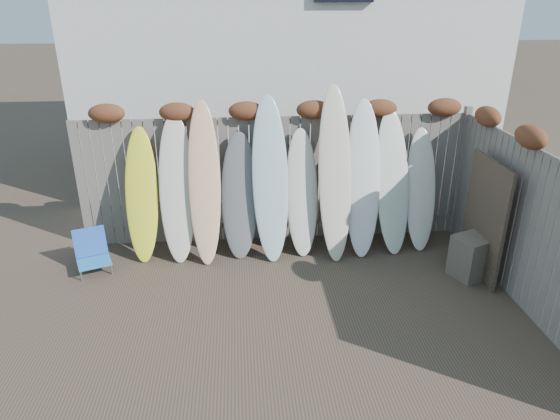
{
  "coord_description": "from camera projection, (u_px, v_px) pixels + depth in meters",
  "views": [
    {
      "loc": [
        -0.52,
        -4.94,
        3.65
      ],
      "look_at": [
        0.0,
        1.2,
        1.0
      ],
      "focal_mm": 32.0,
      "sensor_mm": 36.0,
      "label": 1
    }
  ],
  "objects": [
    {
      "name": "ground",
      "position": [
        288.0,
        325.0,
        6.01
      ],
      "size": [
        80.0,
        80.0,
        0.0
      ],
      "primitive_type": "plane",
      "color": "#493A2D"
    },
    {
      "name": "back_fence",
      "position": [
        277.0,
        169.0,
        7.73
      ],
      "size": [
        6.05,
        0.28,
        2.24
      ],
      "color": "slate",
      "rests_on": "ground"
    },
    {
      "name": "right_fence",
      "position": [
        533.0,
        222.0,
        6.02
      ],
      "size": [
        0.28,
        4.4,
        2.24
      ],
      "color": "slate",
      "rests_on": "ground"
    },
    {
      "name": "house",
      "position": [
        282.0,
        18.0,
        10.72
      ],
      "size": [
        8.5,
        5.5,
        6.33
      ],
      "color": "silver",
      "rests_on": "ground"
    },
    {
      "name": "beach_chair",
      "position": [
        92.0,
        252.0,
        7.15
      ],
      "size": [
        0.59,
        0.61,
        0.6
      ],
      "color": "#297ECF",
      "rests_on": "ground"
    },
    {
      "name": "wooden_crate",
      "position": [
        473.0,
        256.0,
        6.96
      ],
      "size": [
        0.64,
        0.59,
        0.6
      ],
      "primitive_type": "cube",
      "rotation": [
        0.0,
        0.0,
        0.38
      ],
      "color": "brown",
      "rests_on": "ground"
    },
    {
      "name": "lattice_panel",
      "position": [
        484.0,
        219.0,
        6.84
      ],
      "size": [
        0.06,
        1.11,
        1.67
      ],
      "primitive_type": "cube",
      "rotation": [
        0.0,
        0.0,
        -0.01
      ],
      "color": "brown",
      "rests_on": "ground"
    },
    {
      "name": "surfboard_0",
      "position": [
        142.0,
        195.0,
        7.3
      ],
      "size": [
        0.5,
        0.7,
        1.93
      ],
      "primitive_type": "ellipsoid",
      "rotation": [
        -0.31,
        0.0,
        -0.03
      ],
      "color": "yellow",
      "rests_on": "ground"
    },
    {
      "name": "surfboard_1",
      "position": [
        177.0,
        189.0,
        7.28
      ],
      "size": [
        0.52,
        0.75,
        2.11
      ],
      "primitive_type": "ellipsoid",
      "rotation": [
        -0.31,
        0.0,
        0.01
      ],
      "color": "beige",
      "rests_on": "ground"
    },
    {
      "name": "surfboard_2",
      "position": [
        204.0,
        183.0,
        7.22
      ],
      "size": [
        0.47,
        0.81,
        2.31
      ],
      "primitive_type": "ellipsoid",
      "rotation": [
        -0.31,
        0.0,
        0.0
      ],
      "color": "tan",
      "rests_on": "ground"
    },
    {
      "name": "surfboard_3",
      "position": [
        239.0,
        196.0,
        7.41
      ],
      "size": [
        0.6,
        0.69,
        1.83
      ],
      "primitive_type": "ellipsoid",
      "rotation": [
        -0.31,
        0.0,
        -0.08
      ],
      "color": "slate",
      "rests_on": "ground"
    },
    {
      "name": "surfboard_4",
      "position": [
        270.0,
        179.0,
        7.3
      ],
      "size": [
        0.56,
        0.84,
        2.36
      ],
      "primitive_type": "ellipsoid",
      "rotation": [
        -0.31,
        0.0,
        0.03
      ],
      "color": "#A5C3CA",
      "rests_on": "ground"
    },
    {
      "name": "surfboard_5",
      "position": [
        302.0,
        193.0,
        7.48
      ],
      "size": [
        0.49,
        0.67,
        1.86
      ],
      "primitive_type": "ellipsoid",
      "rotation": [
        -0.31,
        0.0,
        0.01
      ],
      "color": "silver",
      "rests_on": "ground"
    },
    {
      "name": "surfboard_6",
      "position": [
        335.0,
        174.0,
        7.31
      ],
      "size": [
        0.49,
        0.87,
        2.49
      ],
      "primitive_type": "ellipsoid",
      "rotation": [
        -0.31,
        0.0,
        0.0
      ],
      "color": "beige",
      "rests_on": "ground"
    },
    {
      "name": "surfboard_7",
      "position": [
        363.0,
        179.0,
        7.44
      ],
      "size": [
        0.59,
        0.85,
        2.28
      ],
      "primitive_type": "ellipsoid",
      "rotation": [
        -0.31,
        0.0,
        -0.1
      ],
      "color": "white",
      "rests_on": "ground"
    },
    {
      "name": "surfboard_8",
      "position": [
        392.0,
        182.0,
        7.52
      ],
      "size": [
        0.58,
        0.79,
        2.12
      ],
      "primitive_type": "ellipsoid",
      "rotation": [
        -0.31,
        0.0,
        0.09
      ],
      "color": "silver",
      "rests_on": "ground"
    },
    {
      "name": "surfboard_9",
      "position": [
        421.0,
        190.0,
        7.65
      ],
      "size": [
        0.49,
        0.67,
        1.83
      ],
      "primitive_type": "ellipsoid",
      "rotation": [
        -0.31,
        0.0,
        -0.05
      ],
      "color": "silver",
      "rests_on": "ground"
    }
  ]
}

